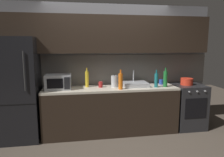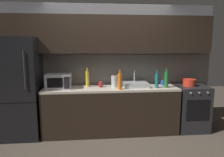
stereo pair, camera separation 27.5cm
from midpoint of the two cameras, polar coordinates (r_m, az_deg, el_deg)
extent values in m
plane|color=#4C4238|center=(3.47, 3.57, -20.34)|extent=(10.00, 10.00, 0.00)
cube|color=slate|center=(4.32, 1.02, 3.16)|extent=(4.29, 0.10, 2.50)
cube|color=slate|center=(4.28, 1.10, 2.42)|extent=(4.29, 0.01, 0.60)
cube|color=black|center=(4.08, 1.40, 11.93)|extent=(3.94, 0.34, 0.70)
cube|color=black|center=(4.11, 1.63, -8.89)|extent=(2.55, 0.60, 0.86)
cube|color=beige|center=(3.99, 1.66, -2.75)|extent=(2.55, 0.60, 0.04)
cube|color=black|center=(4.12, -21.84, -2.46)|extent=(0.68, 0.66, 1.84)
cube|color=black|center=(3.85, -23.04, -6.14)|extent=(0.67, 0.00, 0.01)
cylinder|color=#333333|center=(3.68, -20.89, 2.07)|extent=(0.02, 0.02, 0.64)
cube|color=#232326|center=(4.59, 22.25, -7.40)|extent=(0.60, 0.60, 0.90)
cube|color=black|center=(4.32, 24.17, -7.92)|extent=(0.45, 0.01, 0.40)
cylinder|color=#B2B2B7|center=(4.15, 22.54, -3.71)|extent=(0.03, 0.02, 0.03)
cylinder|color=#B2B2B7|center=(4.23, 24.52, -3.60)|extent=(0.03, 0.02, 0.03)
cylinder|color=#B2B2B7|center=(4.31, 26.42, -3.50)|extent=(0.03, 0.02, 0.03)
cube|color=#A8AAAF|center=(3.98, -12.42, -0.72)|extent=(0.46, 0.34, 0.27)
cube|color=black|center=(3.82, -13.34, -1.19)|extent=(0.28, 0.01, 0.18)
cube|color=black|center=(3.79, -10.24, -1.14)|extent=(0.10, 0.01, 0.22)
cube|color=#ADAFB5|center=(4.10, 8.39, -1.67)|extent=(0.48, 0.38, 0.08)
cylinder|color=silver|center=(4.20, 8.01, 0.68)|extent=(0.02, 0.02, 0.22)
cylinder|color=#B7BABF|center=(4.02, 2.67, -0.77)|extent=(0.13, 0.13, 0.22)
sphere|color=black|center=(4.01, 2.69, 0.94)|extent=(0.02, 0.02, 0.02)
cone|color=#B7BABF|center=(4.03, 3.88, -0.14)|extent=(0.03, 0.03, 0.05)
cylinder|color=gold|center=(4.05, -4.81, -0.14)|extent=(0.07, 0.07, 0.30)
cylinder|color=gold|center=(4.02, -4.84, 2.47)|extent=(0.03, 0.03, 0.07)
cylinder|color=#19666B|center=(4.05, 14.07, -0.65)|extent=(0.07, 0.07, 0.27)
cylinder|color=#19666B|center=(4.02, 14.16, 1.70)|extent=(0.03, 0.03, 0.07)
cylinder|color=#1E6B2D|center=(4.12, 16.49, -0.32)|extent=(0.08, 0.08, 0.30)
cylinder|color=#1E6B2D|center=(4.10, 16.61, 2.25)|extent=(0.03, 0.03, 0.07)
cylinder|color=orange|center=(3.79, 4.26, -0.84)|extent=(0.08, 0.08, 0.29)
cylinder|color=orange|center=(3.77, 4.29, 1.87)|extent=(0.03, 0.03, 0.07)
cylinder|color=#A82323|center=(4.00, -1.15, -1.63)|extent=(0.08, 0.08, 0.11)
cylinder|color=#234299|center=(4.37, 15.48, -1.08)|extent=(0.09, 0.09, 0.10)
cylinder|color=red|center=(4.45, 22.04, -1.16)|extent=(0.24, 0.24, 0.12)
cylinder|color=red|center=(4.44, 22.10, -0.30)|extent=(0.25, 0.25, 0.02)
camera|label=1|loc=(0.14, -88.01, 0.33)|focal=33.49mm
camera|label=2|loc=(0.14, 91.99, -0.33)|focal=33.49mm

